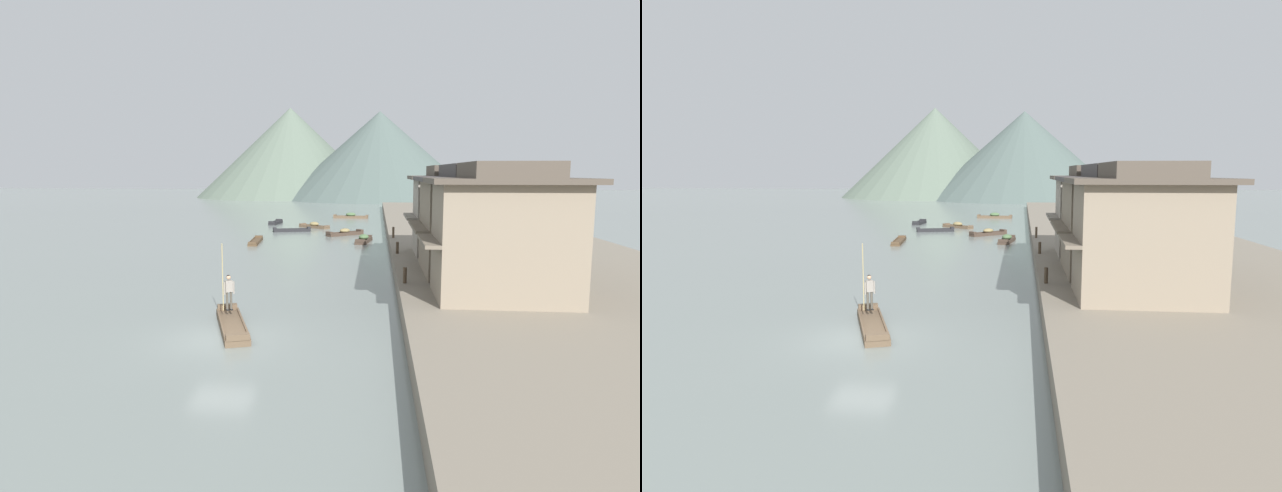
# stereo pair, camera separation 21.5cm
# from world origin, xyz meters

# --- Properties ---
(ground_plane) EXTENTS (400.00, 400.00, 0.00)m
(ground_plane) POSITION_xyz_m (0.00, 0.00, 0.00)
(ground_plane) COLOR gray
(riverbank_right) EXTENTS (18.00, 110.00, 0.93)m
(riverbank_right) POSITION_xyz_m (16.25, 30.00, 0.47)
(riverbank_right) COLOR slate
(riverbank_right) RESTS_ON ground
(boat_foreground_poled) EXTENTS (2.71, 5.28, 0.49)m
(boat_foreground_poled) POSITION_xyz_m (0.03, 1.58, 0.16)
(boat_foreground_poled) COLOR brown
(boat_foreground_poled) RESTS_ON ground
(boatman_person) EXTENTS (0.47, 0.44, 3.04)m
(boatman_person) POSITION_xyz_m (-0.43, 2.82, 1.50)
(boatman_person) COLOR black
(boatman_person) RESTS_ON boat_foreground_poled
(boat_moored_nearest) EXTENTS (5.08, 1.49, 0.82)m
(boat_moored_nearest) POSITION_xyz_m (2.44, 59.27, 0.29)
(boat_moored_nearest) COLOR brown
(boat_moored_nearest) RESTS_ON ground
(boat_moored_second) EXTENTS (1.35, 5.51, 0.38)m
(boat_moored_second) POSITION_xyz_m (-5.23, 30.29, 0.13)
(boat_moored_second) COLOR brown
(boat_moored_second) RESTS_ON ground
(boat_moored_third) EXTENTS (3.97, 3.47, 0.72)m
(boat_moored_third) POSITION_xyz_m (-1.28, 44.87, 0.25)
(boat_moored_third) COLOR brown
(boat_moored_third) RESTS_ON ground
(boat_moored_far) EXTENTS (4.24, 1.97, 0.49)m
(boat_moored_far) POSITION_xyz_m (-3.30, 40.37, 0.17)
(boat_moored_far) COLOR #232326
(boat_moored_far) RESTS_ON ground
(boat_midriver_drifting) EXTENTS (1.64, 4.22, 0.77)m
(boat_midriver_drifting) POSITION_xyz_m (4.95, 31.64, 0.28)
(boat_midriver_drifting) COLOR #423328
(boat_midriver_drifting) RESTS_ON ground
(boat_midriver_upstream) EXTENTS (1.29, 3.73, 0.51)m
(boat_midriver_upstream) POSITION_xyz_m (-6.75, 49.19, 0.17)
(boat_midriver_upstream) COLOR #232326
(boat_midriver_upstream) RESTS_ON ground
(boat_upstream_distant) EXTENTS (3.90, 3.59, 0.74)m
(boat_upstream_distant) POSITION_xyz_m (2.82, 37.31, 0.26)
(boat_upstream_distant) COLOR #423328
(boat_upstream_distant) RESTS_ON ground
(house_waterfront_nearest) EXTENTS (7.09, 5.52, 6.14)m
(house_waterfront_nearest) POSITION_xyz_m (11.78, 4.46, 3.95)
(house_waterfront_nearest) COLOR gray
(house_waterfront_nearest) RESTS_ON riverbank_right
(house_waterfront_second) EXTENTS (7.00, 7.70, 6.14)m
(house_waterfront_second) POSITION_xyz_m (11.73, 11.17, 3.93)
(house_waterfront_second) COLOR #7F705B
(house_waterfront_second) RESTS_ON riverbank_right
(house_waterfront_tall) EXTENTS (5.92, 5.94, 6.14)m
(house_waterfront_tall) POSITION_xyz_m (11.19, 18.52, 3.94)
(house_waterfront_tall) COLOR gray
(house_waterfront_tall) RESTS_ON riverbank_right
(mooring_post_dock_near) EXTENTS (0.20, 0.20, 0.83)m
(mooring_post_dock_near) POSITION_xyz_m (7.60, 7.59, 1.35)
(mooring_post_dock_near) COLOR #473828
(mooring_post_dock_near) RESTS_ON riverbank_right
(mooring_post_dock_mid) EXTENTS (0.20, 0.20, 0.82)m
(mooring_post_dock_mid) POSITION_xyz_m (7.60, 18.15, 1.34)
(mooring_post_dock_mid) COLOR #473828
(mooring_post_dock_mid) RESTS_ON riverbank_right
(mooring_post_dock_far) EXTENTS (0.20, 0.20, 0.96)m
(mooring_post_dock_far) POSITION_xyz_m (7.60, 27.64, 1.41)
(mooring_post_dock_far) COLOR #473828
(mooring_post_dock_far) RESTS_ON riverbank_right
(hill_far_west) EXTENTS (49.54, 49.54, 21.46)m
(hill_far_west) POSITION_xyz_m (6.73, 119.19, 10.73)
(hill_far_west) COLOR #4C5B56
(hill_far_west) RESTS_ON ground
(hill_far_centre) EXTENTS (50.32, 50.32, 23.69)m
(hill_far_centre) POSITION_xyz_m (-17.08, 129.31, 11.85)
(hill_far_centre) COLOR #5B6B5B
(hill_far_centre) RESTS_ON ground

